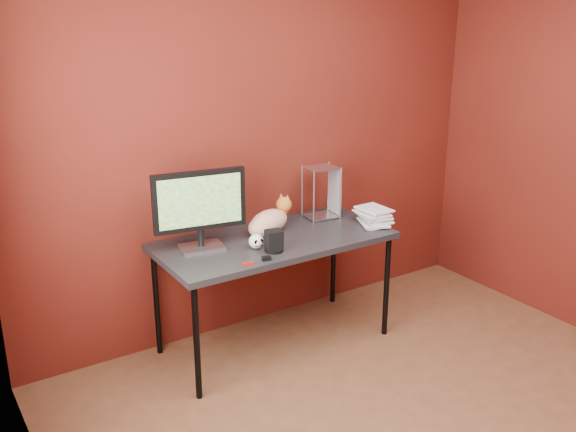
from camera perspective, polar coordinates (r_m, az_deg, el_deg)
room at (r=2.95m, az=15.37°, el=3.48°), size 3.52×3.52×2.61m
desk at (r=4.09m, az=-1.21°, el=-2.63°), size 1.50×0.70×0.75m
monitor at (r=3.85m, az=-7.86°, el=0.88°), size 0.56×0.22×0.49m
cat at (r=4.15m, az=-1.69°, el=-0.47°), size 0.43×0.31×0.22m
skull_mug at (r=3.89m, az=-2.83°, el=-2.26°), size 0.09×0.09×0.09m
speaker at (r=3.84m, az=-1.26°, el=-2.29°), size 0.12×0.12×0.13m
book_stack at (r=4.19m, az=6.83°, el=6.80°), size 0.25×0.28×1.17m
wire_rack at (r=4.42m, az=2.98°, el=2.14°), size 0.23×0.19×0.36m
pocket_knife at (r=3.67m, az=-3.56°, el=-4.24°), size 0.07×0.04×0.01m
black_gadget at (r=3.73m, az=-1.93°, el=-3.78°), size 0.06×0.04×0.02m
washer at (r=3.94m, az=-0.62°, el=-2.70°), size 0.04×0.04×0.00m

